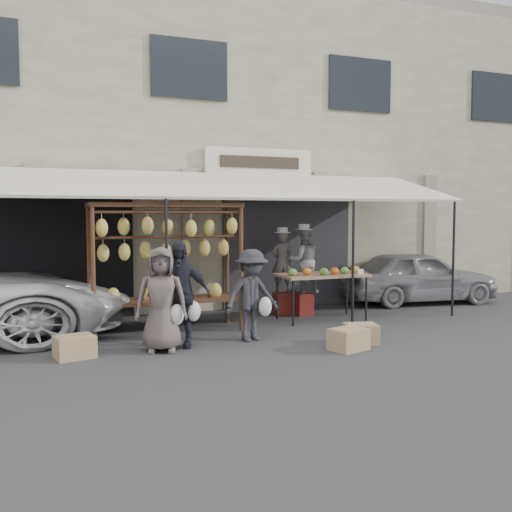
{
  "coord_description": "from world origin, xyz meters",
  "views": [
    {
      "loc": [
        -2.94,
        -8.06,
        2.04
      ],
      "look_at": [
        0.66,
        1.4,
        1.3
      ],
      "focal_mm": 40.0,
      "sensor_mm": 36.0,
      "label": 1
    }
  ],
  "objects_px": {
    "banana_rack": "(166,242)",
    "vendor_left": "(282,262)",
    "customer_left": "(161,300)",
    "crate_near_b": "(361,334)",
    "customer_right": "(251,295)",
    "crate_near_a": "(349,339)",
    "customer_mid": "(179,294)",
    "produce_table": "(323,275)",
    "vendor_right": "(304,261)",
    "sedan": "(418,277)",
    "crate_far": "(75,347)"
  },
  "relations": [
    {
      "from": "customer_right",
      "to": "crate_far",
      "type": "height_order",
      "value": "customer_right"
    },
    {
      "from": "customer_right",
      "to": "customer_left",
      "type": "bearing_deg",
      "value": 176.94
    },
    {
      "from": "produce_table",
      "to": "customer_right",
      "type": "bearing_deg",
      "value": -148.25
    },
    {
      "from": "crate_near_a",
      "to": "customer_left",
      "type": "bearing_deg",
      "value": 161.09
    },
    {
      "from": "banana_rack",
      "to": "vendor_left",
      "type": "distance_m",
      "value": 2.79
    },
    {
      "from": "vendor_right",
      "to": "crate_far",
      "type": "bearing_deg",
      "value": 32.82
    },
    {
      "from": "customer_right",
      "to": "produce_table",
      "type": "bearing_deg",
      "value": 20.45
    },
    {
      "from": "crate_near_a",
      "to": "crate_near_b",
      "type": "height_order",
      "value": "crate_near_a"
    },
    {
      "from": "customer_left",
      "to": "crate_near_a",
      "type": "xyz_separation_m",
      "value": [
        2.65,
        -0.91,
        -0.62
      ]
    },
    {
      "from": "vendor_left",
      "to": "crate_near_a",
      "type": "height_order",
      "value": "vendor_left"
    },
    {
      "from": "vendor_right",
      "to": "sedan",
      "type": "bearing_deg",
      "value": -161.23
    },
    {
      "from": "vendor_right",
      "to": "sedan",
      "type": "xyz_separation_m",
      "value": [
        3.17,
        0.53,
        -0.5
      ]
    },
    {
      "from": "banana_rack",
      "to": "crate_near_b",
      "type": "distance_m",
      "value": 3.63
    },
    {
      "from": "customer_right",
      "to": "crate_near_a",
      "type": "bearing_deg",
      "value": -55.88
    },
    {
      "from": "customer_left",
      "to": "crate_near_b",
      "type": "xyz_separation_m",
      "value": [
        3.06,
        -0.59,
        -0.63
      ]
    },
    {
      "from": "vendor_left",
      "to": "customer_right",
      "type": "height_order",
      "value": "vendor_left"
    },
    {
      "from": "vendor_left",
      "to": "crate_far",
      "type": "xyz_separation_m",
      "value": [
        -4.2,
        -2.26,
        -0.92
      ]
    },
    {
      "from": "customer_left",
      "to": "crate_near_b",
      "type": "height_order",
      "value": "customer_left"
    },
    {
      "from": "crate_near_b",
      "to": "crate_far",
      "type": "relative_size",
      "value": 0.96
    },
    {
      "from": "banana_rack",
      "to": "produce_table",
      "type": "bearing_deg",
      "value": -0.1
    },
    {
      "from": "crate_far",
      "to": "customer_right",
      "type": "bearing_deg",
      "value": 3.38
    },
    {
      "from": "vendor_left",
      "to": "crate_far",
      "type": "relative_size",
      "value": 2.38
    },
    {
      "from": "customer_right",
      "to": "sedan",
      "type": "distance_m",
      "value": 5.51
    },
    {
      "from": "banana_rack",
      "to": "crate_far",
      "type": "height_order",
      "value": "banana_rack"
    },
    {
      "from": "customer_left",
      "to": "customer_right",
      "type": "bearing_deg",
      "value": 21.42
    },
    {
      "from": "crate_near_a",
      "to": "produce_table",
      "type": "bearing_deg",
      "value": 71.83
    },
    {
      "from": "customer_right",
      "to": "crate_near_a",
      "type": "height_order",
      "value": "customer_right"
    },
    {
      "from": "customer_mid",
      "to": "crate_near_b",
      "type": "height_order",
      "value": "customer_mid"
    },
    {
      "from": "customer_mid",
      "to": "crate_near_b",
      "type": "distance_m",
      "value": 2.94
    },
    {
      "from": "banana_rack",
      "to": "vendor_right",
      "type": "relative_size",
      "value": 1.97
    },
    {
      "from": "vendor_right",
      "to": "customer_mid",
      "type": "xyz_separation_m",
      "value": [
        -3.0,
        -1.83,
        -0.29
      ]
    },
    {
      "from": "banana_rack",
      "to": "vendor_left",
      "type": "xyz_separation_m",
      "value": [
        2.59,
        0.92,
        -0.49
      ]
    },
    {
      "from": "customer_left",
      "to": "customer_mid",
      "type": "bearing_deg",
      "value": 47.22
    },
    {
      "from": "crate_near_a",
      "to": "crate_far",
      "type": "relative_size",
      "value": 1.01
    },
    {
      "from": "banana_rack",
      "to": "vendor_left",
      "type": "bearing_deg",
      "value": 19.51
    },
    {
      "from": "crate_near_a",
      "to": "sedan",
      "type": "bearing_deg",
      "value": 42.2
    },
    {
      "from": "customer_left",
      "to": "sedan",
      "type": "xyz_separation_m",
      "value": [
        6.48,
        2.57,
        -0.17
      ]
    },
    {
      "from": "customer_right",
      "to": "crate_near_a",
      "type": "xyz_separation_m",
      "value": [
        1.14,
        -1.13,
        -0.58
      ]
    },
    {
      "from": "produce_table",
      "to": "customer_left",
      "type": "bearing_deg",
      "value": -157.75
    },
    {
      "from": "customer_mid",
      "to": "customer_right",
      "type": "xyz_separation_m",
      "value": [
        1.19,
        0.01,
        -0.08
      ]
    },
    {
      "from": "produce_table",
      "to": "customer_left",
      "type": "xyz_separation_m",
      "value": [
        -3.4,
        -1.39,
        -0.09
      ]
    },
    {
      "from": "vendor_left",
      "to": "sedan",
      "type": "bearing_deg",
      "value": -160.61
    },
    {
      "from": "vendor_right",
      "to": "crate_near_a",
      "type": "bearing_deg",
      "value": 86.59
    },
    {
      "from": "vendor_left",
      "to": "crate_near_b",
      "type": "distance_m",
      "value": 3.05
    },
    {
      "from": "produce_table",
      "to": "customer_mid",
      "type": "height_order",
      "value": "customer_mid"
    },
    {
      "from": "banana_rack",
      "to": "crate_near_b",
      "type": "xyz_separation_m",
      "value": [
        2.68,
        -1.99,
        -1.41
      ]
    },
    {
      "from": "sedan",
      "to": "vendor_right",
      "type": "bearing_deg",
      "value": 106.35
    },
    {
      "from": "customer_mid",
      "to": "crate_near_b",
      "type": "bearing_deg",
      "value": 2.8
    },
    {
      "from": "banana_rack",
      "to": "crate_near_b",
      "type": "bearing_deg",
      "value": -36.56
    },
    {
      "from": "crate_far",
      "to": "banana_rack",
      "type": "bearing_deg",
      "value": 39.81
    }
  ]
}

